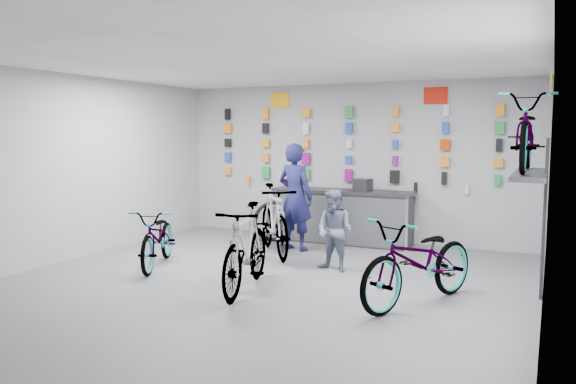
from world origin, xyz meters
The scene contains 20 objects.
floor centered at (0.00, 0.00, 0.00)m, with size 8.00×8.00×0.00m, color #57575C.
ceiling centered at (0.00, 0.00, 3.00)m, with size 8.00×8.00×0.00m, color white.
wall_back centered at (0.00, 4.00, 1.50)m, with size 7.00×7.00×0.00m, color #AAAAAC.
wall_left centered at (-3.50, 0.00, 1.50)m, with size 8.00×8.00×0.00m, color #AAAAAC.
wall_right centered at (3.50, 0.00, 1.50)m, with size 8.00×8.00×0.00m, color #AAAAAC.
counter centered at (0.00, 3.54, 0.49)m, with size 2.70×0.66×1.00m.
merch_wall centered at (-0.07, 3.93, 1.79)m, with size 5.56×0.08×1.57m.
wall_bracket centered at (3.33, 1.20, 1.46)m, with size 0.39×1.90×2.00m.
sign_left centered at (-1.50, 3.98, 2.72)m, with size 0.42×0.02×0.30m, color yellow.
sign_right centered at (1.60, 3.98, 2.72)m, with size 0.42×0.02×0.30m, color red.
sign_side centered at (3.48, 1.20, 2.65)m, with size 0.02×0.40×0.30m, color yellow.
bike_left centered at (-1.90, 0.55, 0.46)m, with size 0.61×1.75×0.92m, color gray.
bike_center centered at (-0.01, -0.06, 0.57)m, with size 0.54×1.90×1.14m, color gray.
bike_right centered at (2.16, 0.31, 0.53)m, with size 0.71×2.03×1.07m, color gray.
bike_service centered at (-0.67, 2.06, 0.60)m, with size 0.56×1.99×1.20m, color gray.
bike_wall centered at (3.25, 1.20, 2.05)m, with size 0.63×1.80×0.95m, color gray.
clerk centered at (-0.51, 2.58, 0.94)m, with size 0.69×0.45×1.88m, color #161744.
customer centered at (0.65, 1.44, 0.61)m, with size 0.59×0.46×1.22m, color slate.
spare_wheel centered at (-1.25, 3.17, 0.38)m, with size 0.80×0.46×0.77m.
register centered at (0.41, 3.55, 1.11)m, with size 0.28×0.30×0.22m, color black.
Camera 1 is at (3.54, -6.30, 2.05)m, focal length 35.00 mm.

